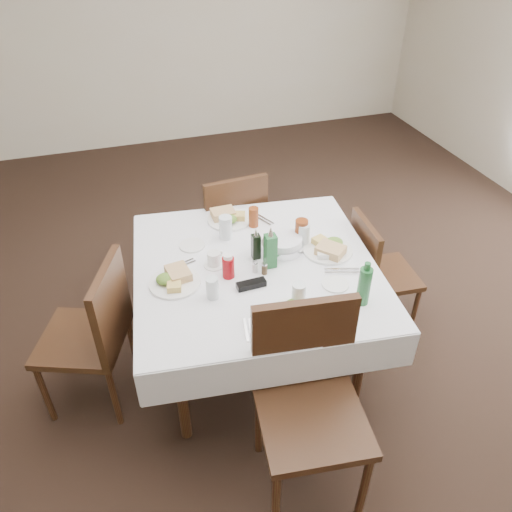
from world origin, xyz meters
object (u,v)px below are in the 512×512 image
Objects in this scene: chair_west at (96,329)px; water_n at (226,227)px; oil_cruet_green at (270,249)px; chair_south at (308,390)px; water_w at (212,288)px; green_bottle at (364,286)px; water_e at (303,235)px; water_s at (299,295)px; dining_table at (256,276)px; coffee_mug at (214,259)px; bread_basket at (283,243)px; ketchup_bottle at (228,266)px; chair_north at (232,223)px; oil_cruet_dark at (256,245)px; chair_east at (375,268)px.

chair_west is 0.94m from water_n.
chair_south is at bearing -95.28° from oil_cruet_green.
green_bottle is (0.72, -0.27, 0.05)m from water_w.
chair_west reaches higher than water_e.
water_s is 0.33m from green_bottle.
dining_table is 12.33× the size of coffee_mug.
bread_basket is 1.73× the size of ketchup_bottle.
chair_south is at bearing -85.04° from water_n.
water_e is 0.53m from ketchup_bottle.
oil_cruet_green reaches higher than dining_table.
ketchup_bottle is (0.74, -0.04, 0.28)m from chair_west.
water_n is 0.39m from oil_cruet_green.
dining_table is 11.53× the size of water_s.
chair_north is 0.83m from coffee_mug.
water_s reaches higher than water_w.
water_n is 1.12× the size of water_s.
chair_south reaches higher than water_s.
water_e is 0.95× the size of ketchup_bottle.
water_n is (-0.10, 1.10, 0.24)m from chair_south.
chair_west is (-0.99, -0.82, 0.01)m from chair_north.
chair_south reaches higher than coffee_mug.
ketchup_bottle is at bearing -2.83° from chair_west.
chair_south reaches higher than oil_cruet_dark.
chair_north reaches higher than bread_basket.
oil_cruet_dark reaches higher than chair_east.
chair_east is 3.34× the size of green_bottle.
water_s is at bearing -85.19° from oil_cruet_green.
dining_table is 0.38m from water_w.
green_bottle is at bearing -56.91° from water_n.
water_w is at bearing -146.85° from dining_table.
oil_cruet_dark reaches higher than water_e.
water_s is 0.49m from bread_basket.
bread_basket is 1.00× the size of green_bottle.
chair_south is at bearing -102.28° from bread_basket.
chair_east is at bearing 0.93° from oil_cruet_dark.
ketchup_bottle is (-0.08, -0.37, -0.00)m from water_n.
chair_east is at bearing 3.18° from chair_west.
green_bottle is at bearing -18.60° from chair_west.
dining_table is at bearing 0.90° from chair_west.
water_n is at bearing 105.49° from water_s.
dining_table is 0.26m from coffee_mug.
water_e is 0.31m from oil_cruet_dark.
oil_cruet_dark is at bearing -172.46° from water_e.
chair_north is 7.22× the size of water_s.
chair_west is at bearing 164.00° from water_w.
chair_north is 0.90m from oil_cruet_green.
chair_north is 7.72× the size of coffee_mug.
coffee_mug reaches higher than bread_basket.
water_w is 0.41m from oil_cruet_dark.
ketchup_bottle reaches higher than bread_basket.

